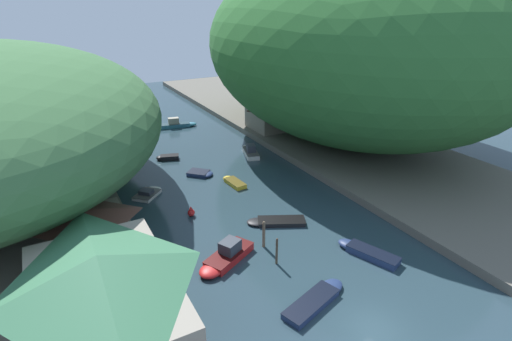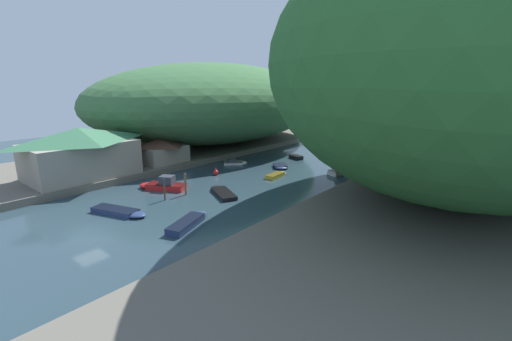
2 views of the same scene
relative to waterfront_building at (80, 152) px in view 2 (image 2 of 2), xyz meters
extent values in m
plane|color=#283D47|center=(16.20, 23.13, -4.29)|extent=(130.00, 130.00, 0.00)
cube|color=#666056|center=(-6.55, 23.13, -3.84)|extent=(22.00, 120.00, 0.91)
cube|color=#666056|center=(38.94, 23.13, -3.84)|extent=(22.00, 120.00, 0.91)
ellipsoid|color=#3D6B3D|center=(-7.65, 31.26, 4.71)|extent=(38.71, 54.19, 16.17)
ellipsoid|color=#2D662D|center=(40.04, 25.16, 10.24)|extent=(38.42, 53.79, 27.24)
cube|color=gray|center=(0.00, 0.00, -1.07)|extent=(8.33, 12.77, 4.62)
pyramid|color=#38704C|center=(0.00, 0.00, 2.20)|extent=(9.00, 13.80, 1.93)
cube|color=gray|center=(0.39, 11.91, -2.09)|extent=(6.40, 6.74, 2.58)
pyramid|color=brown|center=(0.39, 11.91, -0.22)|extent=(6.91, 7.28, 1.15)
cube|color=gray|center=(31.86, 34.39, -1.65)|extent=(5.57, 6.84, 3.45)
pyramid|color=brown|center=(31.86, 34.39, 1.01)|extent=(6.01, 7.39, 1.86)
cube|color=silver|center=(24.41, 26.85, -3.96)|extent=(2.97, 4.90, 0.67)
ellipsoid|color=silver|center=(25.06, 29.05, -3.96)|extent=(2.23, 2.67, 0.67)
cube|color=#504E4A|center=(24.41, 26.85, -3.61)|extent=(3.03, 4.99, 0.03)
cube|color=#333842|center=(24.37, 26.71, -3.11)|extent=(1.62, 1.89, 1.01)
cube|color=black|center=(18.16, 8.34, -4.08)|extent=(5.03, 3.71, 0.42)
ellipsoid|color=black|center=(16.04, 9.39, -4.08)|extent=(2.88, 2.58, 0.42)
cube|color=black|center=(18.16, 8.34, -3.86)|extent=(5.13, 3.79, 0.03)
cube|color=silver|center=(7.62, 20.96, -4.11)|extent=(3.65, 3.65, 0.37)
ellipsoid|color=silver|center=(8.70, 22.03, -4.11)|extent=(2.50, 2.50, 0.37)
cube|color=#504E4A|center=(7.62, 20.96, -3.91)|extent=(3.73, 3.72, 0.03)
cube|color=#333842|center=(7.55, 20.89, -3.68)|extent=(1.80, 1.80, 0.48)
cube|color=navy|center=(13.72, -2.95, -4.04)|extent=(5.30, 3.14, 0.51)
ellipsoid|color=navy|center=(16.11, -2.18, -4.04)|extent=(2.88, 2.29, 0.51)
cube|color=black|center=(13.72, -2.95, -3.77)|extent=(5.41, 3.21, 0.03)
cube|color=black|center=(13.46, 30.96, -3.99)|extent=(2.79, 2.03, 0.61)
ellipsoid|color=black|center=(12.28, 31.36, -3.99)|extent=(1.58, 1.56, 0.61)
cube|color=black|center=(13.46, 30.96, -3.66)|extent=(2.85, 2.07, 0.03)
cube|color=navy|center=(22.15, -0.56, -3.97)|extent=(3.01, 4.83, 0.64)
ellipsoid|color=navy|center=(21.36, 1.59, -3.97)|extent=(2.15, 2.65, 0.64)
cube|color=black|center=(22.15, -0.56, -3.63)|extent=(3.07, 4.92, 0.03)
cube|color=gold|center=(17.96, 18.78, -4.04)|extent=(1.69, 3.34, 0.49)
ellipsoid|color=gold|center=(17.81, 20.39, -4.04)|extent=(1.47, 1.73, 0.49)
cube|color=#4C3E0E|center=(17.96, 18.78, -3.78)|extent=(1.72, 3.41, 0.03)
cube|color=teal|center=(18.92, 45.40, -3.96)|extent=(5.39, 2.45, 0.67)
ellipsoid|color=teal|center=(21.47, 44.92, -3.96)|extent=(2.82, 1.90, 0.67)
cube|color=#132A33|center=(18.92, 45.40, -3.61)|extent=(5.49, 2.50, 0.03)
cube|color=#9E937F|center=(18.76, 45.43, -3.07)|extent=(1.98, 1.38, 1.11)
cube|color=red|center=(10.88, 5.38, -3.94)|extent=(5.20, 4.02, 0.70)
ellipsoid|color=red|center=(8.74, 4.25, -3.94)|extent=(3.02, 2.80, 0.70)
cube|color=#450A0A|center=(10.88, 5.38, -3.58)|extent=(5.31, 4.10, 0.03)
cube|color=#333842|center=(11.01, 5.45, -3.06)|extent=(2.15, 2.02, 1.08)
cube|color=navy|center=(15.11, 23.87, -4.05)|extent=(3.20, 3.20, 0.48)
ellipsoid|color=navy|center=(16.02, 22.97, -4.05)|extent=(2.22, 2.22, 0.48)
cube|color=black|center=(15.11, 23.87, -3.79)|extent=(3.26, 3.26, 0.03)
cylinder|color=#4C3D2D|center=(14.19, 2.80, -3.06)|extent=(0.20, 0.20, 2.46)
sphere|color=#4C3D2D|center=(14.19, 2.80, -1.79)|extent=(0.18, 0.18, 0.18)
cylinder|color=brown|center=(14.49, 5.57, -3.02)|extent=(0.27, 0.27, 2.54)
sphere|color=brown|center=(14.49, 5.57, -1.70)|extent=(0.24, 0.24, 0.24)
sphere|color=red|center=(10.57, 14.19, -3.91)|extent=(0.77, 0.77, 0.77)
cone|color=red|center=(10.57, 14.19, -3.33)|extent=(0.39, 0.39, 0.39)
cylinder|color=#282D3D|center=(3.28, 10.31, -2.96)|extent=(0.13, 0.13, 0.85)
cylinder|color=#282D3D|center=(3.34, 10.47, -2.96)|extent=(0.13, 0.13, 0.85)
cube|color=#2D2D33|center=(3.31, 10.39, -2.22)|extent=(0.34, 0.43, 0.62)
sphere|color=#9E7051|center=(3.31, 10.39, -1.80)|extent=(0.22, 0.22, 0.22)
camera|label=1|loc=(-1.06, -21.46, 16.97)|focal=28.00mm
camera|label=2|loc=(46.09, -18.92, 8.73)|focal=24.00mm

